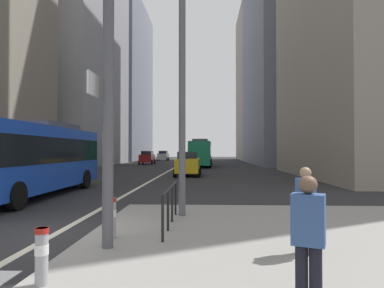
# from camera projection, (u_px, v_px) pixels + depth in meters

# --- Properties ---
(ground_plane) EXTENTS (160.00, 160.00, 0.00)m
(ground_plane) POSITION_uv_depth(u_px,v_px,m) (160.00, 176.00, 28.35)
(ground_plane) COLOR #28282B
(median_island) EXTENTS (9.00, 10.00, 0.15)m
(median_island) POSITION_uv_depth(u_px,v_px,m) (293.00, 247.00, 7.16)
(median_island) COLOR gray
(median_island) RESTS_ON ground
(lane_centre_line) EXTENTS (0.20, 80.00, 0.01)m
(lane_centre_line) POSITION_uv_depth(u_px,v_px,m) (172.00, 169.00, 38.35)
(lane_centre_line) COLOR beige
(lane_centre_line) RESTS_ON ground
(office_tower_left_far) EXTENTS (12.24, 24.87, 33.99)m
(office_tower_left_far) POSITION_uv_depth(u_px,v_px,m) (116.00, 82.00, 76.71)
(office_tower_left_far) COLOR slate
(office_tower_left_far) RESTS_ON ground
(office_tower_right_far) EXTENTS (12.32, 16.02, 31.89)m
(office_tower_right_far) POSITION_uv_depth(u_px,v_px,m) (268.00, 86.00, 74.85)
(office_tower_right_far) COLOR gray
(office_tower_right_far) RESTS_ON ground
(city_bus_blue_oncoming) EXTENTS (2.75, 10.86, 3.40)m
(city_bus_blue_oncoming) POSITION_uv_depth(u_px,v_px,m) (32.00, 155.00, 15.47)
(city_bus_blue_oncoming) COLOR blue
(city_bus_blue_oncoming) RESTS_ON ground
(city_bus_red_receding) EXTENTS (2.89, 10.58, 3.40)m
(city_bus_red_receding) POSITION_uv_depth(u_px,v_px,m) (201.00, 152.00, 43.89)
(city_bus_red_receding) COLOR #198456
(city_bus_red_receding) RESTS_ON ground
(car_oncoming_mid) EXTENTS (2.05, 4.30, 1.94)m
(car_oncoming_mid) POSITION_uv_depth(u_px,v_px,m) (147.00, 157.00, 51.36)
(car_oncoming_mid) COLOR maroon
(car_oncoming_mid) RESTS_ON ground
(car_receding_near) EXTENTS (2.08, 4.40, 1.94)m
(car_receding_near) POSITION_uv_depth(u_px,v_px,m) (188.00, 164.00, 27.95)
(car_receding_near) COLOR gold
(car_receding_near) RESTS_ON ground
(car_receding_far) EXTENTS (2.09, 4.15, 1.94)m
(car_receding_far) POSITION_uv_depth(u_px,v_px,m) (203.00, 156.00, 61.59)
(car_receding_far) COLOR #B2A899
(car_receding_far) RESTS_ON ground
(car_oncoming_far) EXTENTS (2.08, 4.37, 1.94)m
(car_oncoming_far) POSITION_uv_depth(u_px,v_px,m) (163.00, 156.00, 67.64)
(car_oncoming_far) COLOR silver
(car_oncoming_far) RESTS_ON ground
(traffic_signal_gantry) EXTENTS (6.20, 0.65, 6.00)m
(traffic_signal_gantry) POSITION_uv_depth(u_px,v_px,m) (7.00, 49.00, 7.01)
(traffic_signal_gantry) COLOR #515156
(traffic_signal_gantry) RESTS_ON median_island
(street_lamp_post) EXTENTS (5.50, 0.32, 8.00)m
(street_lamp_post) POSITION_uv_depth(u_px,v_px,m) (182.00, 42.00, 10.31)
(street_lamp_post) COLOR #56565B
(street_lamp_post) RESTS_ON median_island
(bollard_left) EXTENTS (0.20, 0.20, 0.81)m
(bollard_left) POSITION_uv_depth(u_px,v_px,m) (42.00, 253.00, 4.97)
(bollard_left) COLOR #99999E
(bollard_left) RESTS_ON median_island
(bollard_right) EXTENTS (0.20, 0.20, 0.87)m
(bollard_right) POSITION_uv_depth(u_px,v_px,m) (112.00, 216.00, 7.64)
(bollard_right) COLOR #99999E
(bollard_right) RESTS_ON median_island
(pedestrian_railing) EXTENTS (0.06, 3.15, 0.98)m
(pedestrian_railing) POSITION_uv_depth(u_px,v_px,m) (170.00, 199.00, 8.84)
(pedestrian_railing) COLOR black
(pedestrian_railing) RESTS_ON median_island
(pedestrian_waiting) EXTENTS (0.31, 0.42, 1.61)m
(pedestrian_waiting) POSITION_uv_depth(u_px,v_px,m) (306.00, 206.00, 6.48)
(pedestrian_waiting) COLOR #423D38
(pedestrian_waiting) RESTS_ON median_island
(pedestrian_walking) EXTENTS (0.44, 0.37, 1.62)m
(pedestrian_walking) POSITION_uv_depth(u_px,v_px,m) (308.00, 237.00, 4.16)
(pedestrian_walking) COLOR black
(pedestrian_walking) RESTS_ON median_island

